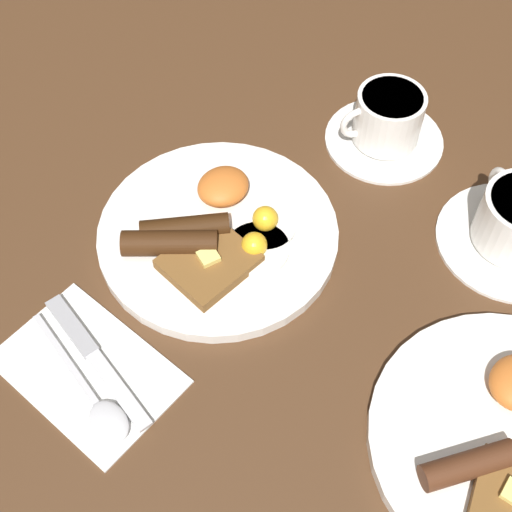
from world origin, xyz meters
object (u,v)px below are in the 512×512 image
object	(u,v)px
breakfast_plate_near	(217,233)
knife	(91,353)
teacup_near	(387,123)
spoon	(99,408)

from	to	relation	value
breakfast_plate_near	knife	distance (m)	0.19
breakfast_plate_near	knife	xyz separation A→B (m)	(0.19, 0.02, -0.01)
breakfast_plate_near	teacup_near	distance (m)	0.25
knife	teacup_near	bearing A→B (deg)	94.29
knife	breakfast_plate_near	bearing A→B (deg)	101.75
teacup_near	spoon	distance (m)	0.47
knife	spoon	size ratio (longest dim) A/B	1.05
breakfast_plate_near	teacup_near	size ratio (longest dim) A/B	1.83
teacup_near	knife	size ratio (longest dim) A/B	0.82
knife	spoon	distance (m)	0.06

